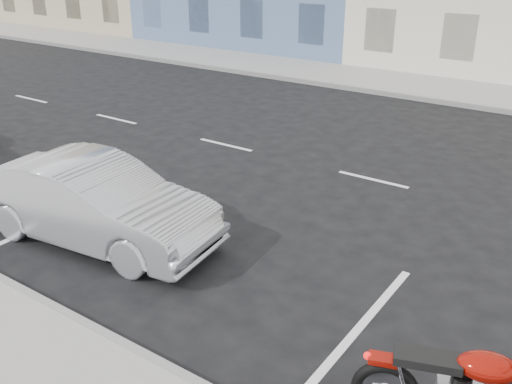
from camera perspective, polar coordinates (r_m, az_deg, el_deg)
ground at (r=11.96m, az=20.35°, el=-0.92°), size 120.00×120.00×0.00m
sidewalk_far at (r=21.31m, az=13.90°, el=10.54°), size 80.00×3.40×0.15m
curb_far at (r=19.77m, az=12.03°, el=9.73°), size 80.00×0.12×0.16m
sedan_silver at (r=9.86m, az=-15.80°, el=-1.00°), size 4.49×2.02×1.43m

